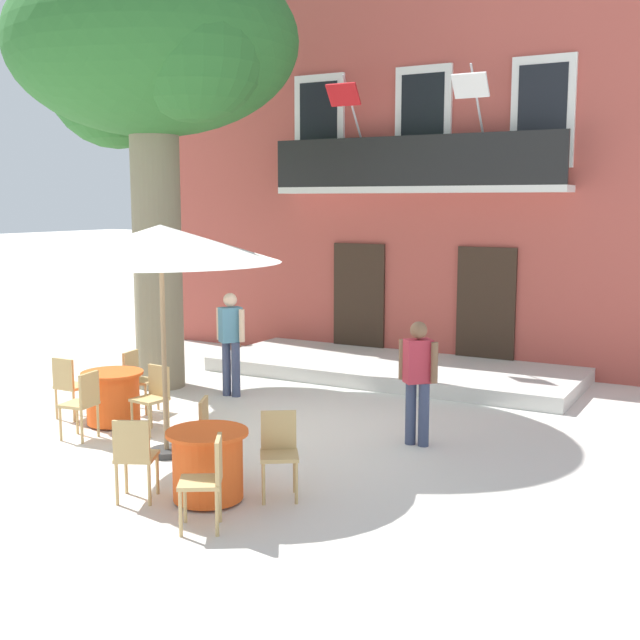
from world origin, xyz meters
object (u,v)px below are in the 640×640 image
at_px(cafe_chair_middle_2, 135,453).
at_px(ground_planter_left, 234,336).
at_px(cafe_chair_near_tree_3, 69,383).
at_px(cafe_chair_near_tree_2, 137,377).
at_px(cafe_table_near_tree, 113,397).
at_px(cafe_table_middle, 208,465).
at_px(cafe_chair_middle_3, 208,476).
at_px(cafe_chair_near_tree_1, 154,394).
at_px(cafe_chair_near_tree_0, 83,400).
at_px(cafe_chair_middle_1, 213,432).
at_px(pedestrian_near_entrance, 418,376).
at_px(cafe_umbrella, 161,245).
at_px(plane_tree, 150,57).
at_px(cafe_chair_middle_0, 279,448).
at_px(pedestrian_mid_plaza, 231,338).

relative_size(cafe_chair_middle_2, ground_planter_left, 1.22).
bearing_deg(cafe_chair_near_tree_3, cafe_chair_near_tree_2, 56.21).
height_order(cafe_table_near_tree, cafe_table_middle, same).
xyz_separation_m(cafe_table_near_tree, cafe_chair_middle_3, (3.39, -2.32, 0.14)).
bearing_deg(cafe_chair_middle_2, cafe_chair_near_tree_1, 126.23).
bearing_deg(cafe_chair_near_tree_0, cafe_chair_middle_3, -26.25).
xyz_separation_m(cafe_chair_near_tree_0, cafe_chair_near_tree_3, (-0.92, 0.64, 0.00)).
relative_size(cafe_table_near_tree, cafe_chair_middle_1, 0.95).
bearing_deg(cafe_table_near_tree, cafe_chair_near_tree_3, -172.75).
bearing_deg(pedestrian_near_entrance, cafe_umbrella, -143.35).
relative_size(cafe_chair_near_tree_0, ground_planter_left, 1.22).
xyz_separation_m(cafe_chair_near_tree_1, ground_planter_left, (-2.21, 5.06, -0.12)).
height_order(cafe_chair_near_tree_0, cafe_chair_middle_1, same).
distance_m(cafe_table_near_tree, cafe_chair_near_tree_3, 0.77).
bearing_deg(pedestrian_near_entrance, cafe_chair_middle_2, -118.94).
xyz_separation_m(cafe_chair_near_tree_3, pedestrian_near_entrance, (4.87, 1.26, 0.38)).
bearing_deg(plane_tree, cafe_chair_near_tree_0, -67.60).
height_order(cafe_umbrella, pedestrian_near_entrance, cafe_umbrella).
bearing_deg(cafe_chair_near_tree_2, cafe_chair_middle_1, -33.47).
bearing_deg(cafe_chair_middle_0, cafe_chair_middle_3, -96.70).
relative_size(cafe_chair_near_tree_1, cafe_umbrella, 0.31).
bearing_deg(cafe_chair_middle_1, cafe_chair_near_tree_2, 146.53).
bearing_deg(pedestrian_mid_plaza, cafe_chair_middle_3, -57.18).
xyz_separation_m(cafe_table_near_tree, cafe_table_middle, (2.94, -1.72, 0.00)).
relative_size(cafe_table_middle, pedestrian_mid_plaza, 0.51).
bearing_deg(cafe_chair_middle_2, cafe_chair_near_tree_3, 146.37).
bearing_deg(cafe_chair_middle_3, pedestrian_mid_plaza, 122.82).
xyz_separation_m(cafe_chair_near_tree_1, cafe_chair_middle_1, (1.79, -1.07, 0.00)).
relative_size(cafe_chair_near_tree_2, pedestrian_near_entrance, 0.56).
bearing_deg(cafe_chair_near_tree_3, pedestrian_near_entrance, 14.53).
relative_size(cafe_table_near_tree, cafe_chair_near_tree_0, 0.95).
bearing_deg(cafe_table_middle, cafe_chair_middle_0, 39.40).
xyz_separation_m(cafe_chair_middle_2, pedestrian_near_entrance, (1.82, 3.29, 0.38)).
bearing_deg(cafe_chair_near_tree_3, cafe_table_near_tree, 7.25).
distance_m(cafe_chair_near_tree_1, cafe_chair_near_tree_2, 1.20).
height_order(cafe_chair_middle_2, pedestrian_near_entrance, pedestrian_near_entrance).
distance_m(cafe_chair_near_tree_1, cafe_chair_near_tree_3, 1.50).
bearing_deg(cafe_chair_middle_3, pedestrian_near_entrance, 78.25).
xyz_separation_m(cafe_table_near_tree, cafe_chair_middle_1, (2.54, -1.08, 0.14)).
height_order(cafe_chair_near_tree_3, cafe_chair_middle_2, same).
distance_m(plane_tree, cafe_umbrella, 4.86).
bearing_deg(cafe_chair_near_tree_2, cafe_chair_middle_0, -27.92).
bearing_deg(cafe_umbrella, cafe_chair_near_tree_2, 140.27).
height_order(cafe_chair_middle_1, pedestrian_mid_plaza, pedestrian_mid_plaza).
bearing_deg(cafe_chair_near_tree_2, pedestrian_near_entrance, 5.81).
bearing_deg(pedestrian_mid_plaza, cafe_table_near_tree, -102.51).
height_order(cafe_table_near_tree, cafe_chair_middle_3, cafe_chair_middle_3).
bearing_deg(plane_tree, cafe_chair_near_tree_3, -82.66).
height_order(cafe_chair_near_tree_0, cafe_umbrella, cafe_umbrella).
bearing_deg(plane_tree, ground_planter_left, 98.18).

